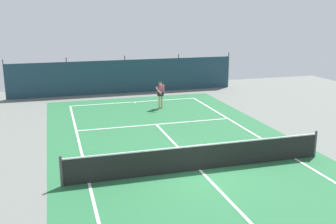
{
  "coord_description": "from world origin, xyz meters",
  "views": [
    {
      "loc": [
        -5.09,
        -13.0,
        5.82
      ],
      "look_at": [
        0.36,
        5.41,
        0.9
      ],
      "focal_mm": 42.49,
      "sensor_mm": 36.0,
      "label": 1
    }
  ],
  "objects": [
    {
      "name": "court_surface",
      "position": [
        0.0,
        0.0,
        0.0
      ],
      "size": [
        11.02,
        26.6,
        0.01
      ],
      "color": "#236038",
      "rests_on": "ground"
    },
    {
      "name": "tennis_net",
      "position": [
        0.0,
        0.0,
        0.51
      ],
      "size": [
        10.12,
        0.1,
        1.1
      ],
      "color": "black",
      "rests_on": "ground"
    },
    {
      "name": "tennis_ball_near_player",
      "position": [
        2.17,
        6.77,
        0.03
      ],
      "size": [
        0.07,
        0.07,
        0.07
      ],
      "primitive_type": "sphere",
      "color": "#CCDB33",
      "rests_on": "ground"
    },
    {
      "name": "back_fence",
      "position": [
        -0.0,
        15.54,
        0.67
      ],
      "size": [
        16.3,
        0.98,
        2.7
      ],
      "color": "#1E3D4C",
      "rests_on": "ground"
    },
    {
      "name": "ground_plane",
      "position": [
        0.0,
        0.0,
        0.0
      ],
      "size": [
        36.0,
        36.0,
        0.0
      ],
      "primitive_type": "plane",
      "color": "slate"
    },
    {
      "name": "tennis_player",
      "position": [
        1.19,
        9.83,
        0.96
      ],
      "size": [
        0.57,
        0.83,
        1.64
      ],
      "rotation": [
        0.0,
        0.0,
        3.52
      ],
      "color": "#D8AD8C",
      "rests_on": "ground"
    }
  ]
}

